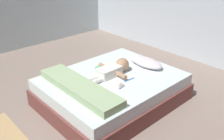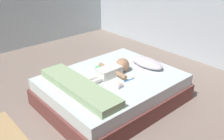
# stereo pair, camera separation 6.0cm
# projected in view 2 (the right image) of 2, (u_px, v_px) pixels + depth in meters

# --- Properties ---
(ground_plane) EXTENTS (8.00, 8.00, 0.00)m
(ground_plane) POSITION_uv_depth(u_px,v_px,m) (67.00, 129.00, 2.94)
(ground_plane) COLOR gray
(bed) EXTENTS (1.42, 1.80, 0.39)m
(bed) POSITION_uv_depth(u_px,v_px,m) (112.00, 90.00, 3.39)
(bed) COLOR brown
(bed) RESTS_ON ground_plane
(pillow) EXTENTS (0.55, 0.26, 0.12)m
(pillow) POSITION_uv_depth(u_px,v_px,m) (146.00, 62.00, 3.58)
(pillow) COLOR silver
(pillow) RESTS_ON bed
(baby) EXTENTS (0.53, 0.67, 0.18)m
(baby) POSITION_uv_depth(u_px,v_px,m) (113.00, 70.00, 3.34)
(baby) COLOR white
(baby) RESTS_ON bed
(toothbrush) EXTENTS (0.03, 0.17, 0.02)m
(toothbrush) POSITION_uv_depth(u_px,v_px,m) (129.00, 80.00, 3.21)
(toothbrush) COLOR #3C80E3
(toothbrush) RESTS_ON bed
(blanket) EXTENTS (1.28, 0.32, 0.10)m
(blanket) POSITION_uv_depth(u_px,v_px,m) (78.00, 87.00, 2.96)
(blanket) COLOR #9CB987
(blanket) RESTS_ON bed
(toy_block) EXTENTS (0.07, 0.07, 0.07)m
(toy_block) POSITION_uv_depth(u_px,v_px,m) (99.00, 69.00, 3.45)
(toy_block) COLOR #60C36D
(toy_block) RESTS_ON bed
(baby_bottle) EXTENTS (0.06, 0.10, 0.07)m
(baby_bottle) POSITION_uv_depth(u_px,v_px,m) (119.00, 86.00, 3.03)
(baby_bottle) COLOR white
(baby_bottle) RESTS_ON bed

